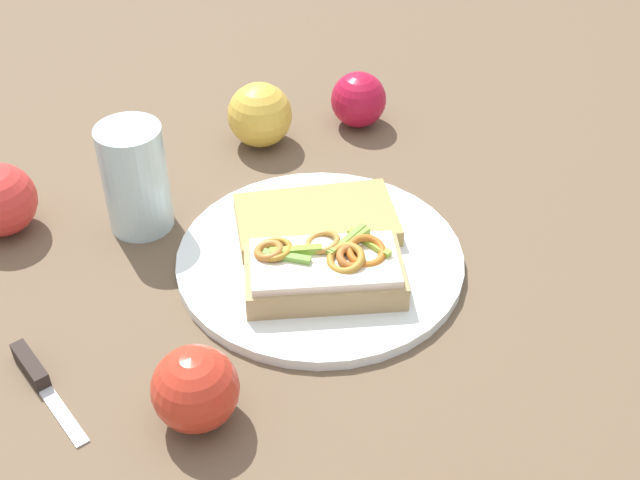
# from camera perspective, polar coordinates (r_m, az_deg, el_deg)

# --- Properties ---
(ground_plane) EXTENTS (2.00, 2.00, 0.00)m
(ground_plane) POSITION_cam_1_polar(r_m,az_deg,el_deg) (0.87, 0.00, -1.61)
(ground_plane) COLOR brown
(ground_plane) RESTS_ON ground
(plate) EXTENTS (0.29, 0.29, 0.01)m
(plate) POSITION_cam_1_polar(r_m,az_deg,el_deg) (0.87, 0.00, -1.32)
(plate) COLOR white
(plate) RESTS_ON ground_plane
(sandwich) EXTENTS (0.17, 0.13, 0.05)m
(sandwich) POSITION_cam_1_polar(r_m,az_deg,el_deg) (0.81, 0.31, -2.08)
(sandwich) COLOR tan
(sandwich) RESTS_ON plate
(bread_slice_side) EXTENTS (0.19, 0.15, 0.02)m
(bread_slice_side) POSITION_cam_1_polar(r_m,az_deg,el_deg) (0.89, -0.27, 1.39)
(bread_slice_side) COLOR tan
(bread_slice_side) RESTS_ON plate
(apple_1) EXTENTS (0.11, 0.11, 0.08)m
(apple_1) POSITION_cam_1_polar(r_m,az_deg,el_deg) (1.03, -4.10, 8.45)
(apple_1) COLOR gold
(apple_1) RESTS_ON ground_plane
(apple_2) EXTENTS (0.10, 0.10, 0.07)m
(apple_2) POSITION_cam_1_polar(r_m,az_deg,el_deg) (0.71, -8.44, -9.93)
(apple_2) COLOR red
(apple_2) RESTS_ON ground_plane
(apple_3) EXTENTS (0.10, 0.10, 0.07)m
(apple_3) POSITION_cam_1_polar(r_m,az_deg,el_deg) (1.07, 2.63, 9.47)
(apple_3) COLOR #B01231
(apple_3) RESTS_ON ground_plane
(drinking_glass) EXTENTS (0.07, 0.07, 0.12)m
(drinking_glass) POSITION_cam_1_polar(r_m,az_deg,el_deg) (0.91, -12.40, 4.10)
(drinking_glass) COLOR silver
(drinking_glass) RESTS_ON ground_plane
(knife) EXTENTS (0.11, 0.09, 0.02)m
(knife) POSITION_cam_1_polar(r_m,az_deg,el_deg) (0.79, -18.56, -8.75)
(knife) COLOR silver
(knife) RESTS_ON ground_plane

